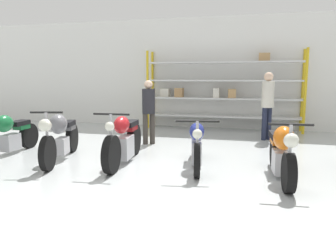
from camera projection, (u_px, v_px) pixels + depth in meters
The scene contains 10 objects.
ground_plane at pixel (163, 165), 6.30m from camera, with size 30.00×30.00×0.00m, color #B2B7B7.
back_wall at pixel (203, 73), 10.81m from camera, with size 30.00×0.08×3.60m.
shelving_rack at pixel (221, 89), 10.38m from camera, with size 4.90×0.63×2.51m.
motorcycle_green at pixel (8, 134), 7.05m from camera, with size 0.67×1.99×1.00m.
motorcycle_grey at pixel (60, 136), 6.55m from camera, with size 0.79×2.12×1.07m.
motorcycle_red at pixel (124, 140), 6.38m from camera, with size 0.65×2.11×1.06m.
motorcycle_blue at pixel (197, 143), 6.16m from camera, with size 0.73×1.98×0.97m.
motorcycle_orange at pixel (282, 152), 5.40m from camera, with size 0.63×1.97×1.02m.
person_browsing at pixel (149, 107), 8.14m from camera, with size 0.44×0.44×1.60m.
person_near_rack at pixel (268, 100), 8.66m from camera, with size 0.45×0.45×1.80m.
Camera 1 is at (1.64, -5.90, 1.68)m, focal length 35.00 mm.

